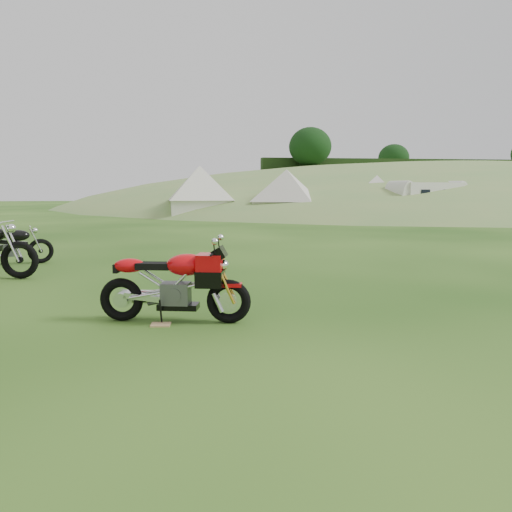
{
  "coord_description": "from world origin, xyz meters",
  "views": [
    {
      "loc": [
        -0.89,
        -5.31,
        1.59
      ],
      "look_at": [
        -0.09,
        0.4,
        0.8
      ],
      "focal_mm": 35.0,
      "sensor_mm": 36.0,
      "label": 1
    }
  ],
  "objects": [
    {
      "name": "tent_right",
      "position": [
        9.41,
        20.78,
        1.21
      ],
      "size": [
        3.64,
        3.64,
        2.41
      ],
      "primitive_type": null,
      "rotation": [
        0.0,
        0.0,
        -0.4
      ],
      "color": "silver",
      "rests_on": "ground"
    },
    {
      "name": "vintage_moto_c",
      "position": [
        -4.5,
        5.51,
        0.43
      ],
      "size": [
        1.65,
        0.9,
        0.85
      ],
      "primitive_type": null,
      "rotation": [
        0.0,
        0.0,
        0.34
      ],
      "color": "black",
      "rests_on": "ground"
    },
    {
      "name": "hedgerow",
      "position": [
        24.0,
        40.0,
        0.0
      ],
      "size": [
        36.0,
        1.2,
        8.6
      ],
      "primitive_type": null,
      "color": "black",
      "rests_on": "ground"
    },
    {
      "name": "plywood_board",
      "position": [
        -1.2,
        0.43,
        0.01
      ],
      "size": [
        0.24,
        0.2,
        0.02
      ],
      "primitive_type": "cube",
      "rotation": [
        0.0,
        0.0,
        -0.1
      ],
      "color": "#A87A58",
      "rests_on": "ground"
    },
    {
      "name": "caravan",
      "position": [
        11.27,
        18.77,
        0.95
      ],
      "size": [
        4.38,
        2.67,
        1.91
      ],
      "primitive_type": null,
      "rotation": [
        0.0,
        0.0,
        0.22
      ],
      "color": "silver",
      "rests_on": "ground"
    },
    {
      "name": "ground",
      "position": [
        0.0,
        0.0,
        0.0
      ],
      "size": [
        120.0,
        120.0,
        0.0
      ],
      "primitive_type": "plane",
      "color": "#143D0D",
      "rests_on": "ground"
    },
    {
      "name": "hillside",
      "position": [
        24.0,
        40.0,
        0.0
      ],
      "size": [
        80.0,
        64.0,
        8.0
      ],
      "primitive_type": "ellipsoid",
      "color": "#65924A",
      "rests_on": "ground"
    },
    {
      "name": "sport_motorcycle",
      "position": [
        -1.04,
        0.58,
        0.52
      ],
      "size": [
        1.78,
        0.79,
        1.04
      ],
      "primitive_type": null,
      "rotation": [
        0.0,
        0.0,
        -0.22
      ],
      "color": "red",
      "rests_on": "ground"
    },
    {
      "name": "tent_mid",
      "position": [
        4.36,
        20.48,
        1.29
      ],
      "size": [
        3.91,
        3.91,
        2.59
      ],
      "primitive_type": null,
      "rotation": [
        0.0,
        0.0,
        -0.4
      ],
      "color": "beige",
      "rests_on": "ground"
    },
    {
      "name": "tent_left",
      "position": [
        -0.09,
        22.09,
        1.36
      ],
      "size": [
        3.28,
        3.28,
        2.73
      ],
      "primitive_type": null,
      "rotation": [
        0.0,
        0.0,
        0.04
      ],
      "color": "silver",
      "rests_on": "ground"
    }
  ]
}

